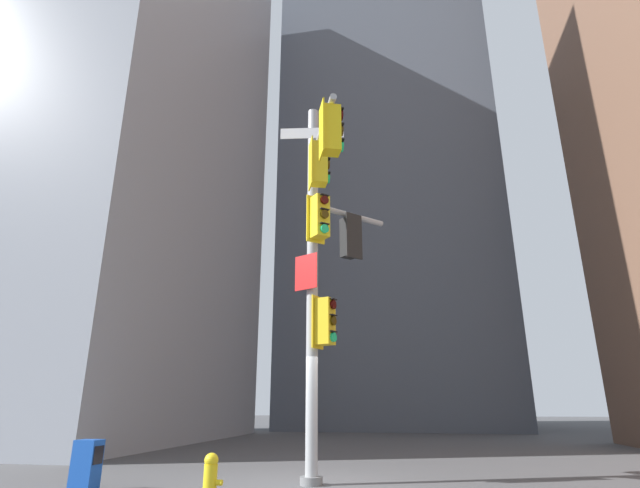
% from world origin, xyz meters
% --- Properties ---
extents(ground, '(120.00, 120.00, 0.00)m').
position_xyz_m(ground, '(0.00, 0.00, 0.00)').
color(ground, '#474749').
extents(building_tower_left, '(15.25, 15.25, 31.64)m').
position_xyz_m(building_tower_left, '(-14.47, 9.64, 15.82)').
color(building_tower_left, '#9399A3').
rests_on(building_tower_left, ground).
extents(building_mid_block, '(14.84, 14.84, 33.34)m').
position_xyz_m(building_mid_block, '(0.96, 26.28, 16.67)').
color(building_mid_block, '#4C5460').
rests_on(building_mid_block, ground).
extents(signal_pole_assembly, '(2.28, 4.13, 8.59)m').
position_xyz_m(signal_pole_assembly, '(0.28, -0.29, 4.99)').
color(signal_pole_assembly, '#9EA0A3').
rests_on(signal_pole_assembly, ground).
extents(fire_hydrant, '(0.33, 0.23, 0.77)m').
position_xyz_m(fire_hydrant, '(-1.21, -2.24, 0.40)').
color(fire_hydrant, yellow).
rests_on(fire_hydrant, ground).
extents(newspaper_box, '(0.45, 0.36, 0.89)m').
position_xyz_m(newspaper_box, '(-4.02, -1.47, 0.45)').
color(newspaper_box, '#194CB2').
rests_on(newspaper_box, ground).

